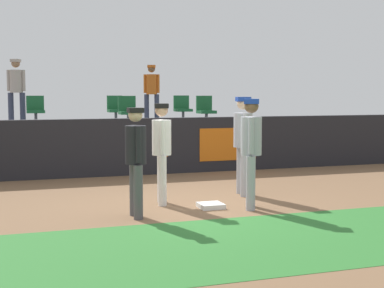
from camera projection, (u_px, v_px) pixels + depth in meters
name	position (u px, v px, depth m)	size (l,w,h in m)	color
ground_plane	(192.00, 207.00, 9.63)	(60.00, 60.00, 0.00)	brown
grass_foreground_strip	(250.00, 242.00, 7.35)	(18.00, 2.80, 0.01)	#2D722D
first_base	(211.00, 206.00, 9.54)	(0.40, 0.40, 0.08)	white
player_fielder_home	(162.00, 146.00, 9.81)	(0.42, 0.53, 1.76)	white
player_runner_visitor	(251.00, 145.00, 9.41)	(0.46, 0.48, 1.84)	#9EA3AD
player_coach_visitor	(243.00, 138.00, 10.67)	(0.41, 0.52, 1.86)	#9EA3AD
player_umpire	(136.00, 154.00, 8.73)	(0.33, 0.48, 1.71)	#4C4C51
field_wall	(138.00, 146.00, 13.41)	(18.00, 0.26, 1.34)	black
bleacher_platform	(117.00, 144.00, 15.84)	(18.00, 4.80, 1.02)	#59595E
seat_front_right	(206.00, 109.00, 15.39)	(0.45, 0.44, 0.84)	#4C4C51
seat_front_center	(128.00, 110.00, 14.71)	(0.46, 0.44, 0.84)	#4C4C51
seat_back_center	(115.00, 108.00, 16.42)	(0.44, 0.44, 0.84)	#4C4C51
seat_back_right	(182.00, 108.00, 17.06)	(0.48, 0.44, 0.84)	#4C4C51
seat_back_left	(36.00, 109.00, 15.71)	(0.48, 0.44, 0.84)	#4C4C51
spectator_hooded	(16.00, 87.00, 16.22)	(0.51, 0.45, 1.88)	#33384C
spectator_capped	(152.00, 89.00, 17.55)	(0.48, 0.43, 1.78)	#33384C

